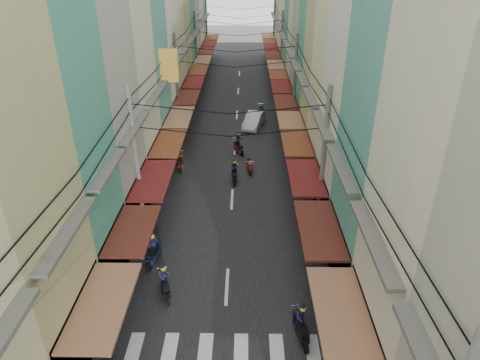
{
  "coord_description": "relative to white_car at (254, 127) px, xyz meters",
  "views": [
    {
      "loc": [
        0.81,
        -17.25,
        13.73
      ],
      "look_at": [
        0.52,
        5.31,
        1.76
      ],
      "focal_mm": 32.0,
      "sensor_mm": 36.0,
      "label": 1
    }
  ],
  "objects": [
    {
      "name": "sidewalk_right",
      "position": [
        4.93,
        1.2,
        0.03
      ],
      "size": [
        3.0,
        80.0,
        0.06
      ],
      "primitive_type": "cube",
      "color": "gray",
      "rests_on": "ground"
    },
    {
      "name": "road",
      "position": [
        -1.57,
        1.2,
        0.01
      ],
      "size": [
        10.0,
        80.0,
        0.02
      ],
      "primitive_type": "cube",
      "color": "black",
      "rests_on": "ground"
    },
    {
      "name": "crosswalk",
      "position": [
        -1.57,
        -24.8,
        0.03
      ],
      "size": [
        7.55,
        2.4,
        0.01
      ],
      "color": "silver",
      "rests_on": "ground"
    },
    {
      "name": "traffic_sign",
      "position": [
        3.5,
        -18.58,
        2.4
      ],
      "size": [
        0.1,
        0.71,
        3.24
      ],
      "color": "slate",
      "rests_on": "ground"
    },
    {
      "name": "ground",
      "position": [
        -1.57,
        -18.8,
        0.0
      ],
      "size": [
        160.0,
        160.0,
        0.0
      ],
      "primitive_type": "plane",
      "color": "slate",
      "rests_on": "ground"
    },
    {
      "name": "moving_scooters",
      "position": [
        -1.9,
        -13.1,
        0.53
      ],
      "size": [
        7.32,
        29.35,
        1.83
      ],
      "color": "black",
      "rests_on": "ground"
    },
    {
      "name": "bicycle",
      "position": [
        5.25,
        -19.21,
        0.0
      ],
      "size": [
        1.65,
        1.06,
        1.07
      ],
      "primitive_type": "imported",
      "rotation": [
        0.0,
        0.0,
        1.91
      ],
      "color": "black",
      "rests_on": "ground"
    },
    {
      "name": "pedestrians",
      "position": [
        -5.31,
        -16.29,
        0.99
      ],
      "size": [
        13.93,
        22.13,
        2.1
      ],
      "color": "#251E28",
      "rests_on": "ground"
    },
    {
      "name": "building_row_right",
      "position": [
        6.34,
        -2.36,
        9.41
      ],
      "size": [
        7.8,
        68.98,
        22.59
      ],
      "color": "#44977A",
      "rests_on": "ground"
    },
    {
      "name": "sidewalk_left",
      "position": [
        -8.07,
        1.2,
        0.03
      ],
      "size": [
        3.0,
        80.0,
        0.06
      ],
      "primitive_type": "cube",
      "color": "gray",
      "rests_on": "ground"
    },
    {
      "name": "utility_poles",
      "position": [
        -1.57,
        -3.79,
        6.59
      ],
      "size": [
        10.2,
        66.13,
        8.2
      ],
      "color": "slate",
      "rests_on": "ground"
    },
    {
      "name": "building_row_left",
      "position": [
        -9.49,
        -2.24,
        9.78
      ],
      "size": [
        7.8,
        67.67,
        23.7
      ],
      "color": "silver",
      "rests_on": "ground"
    },
    {
      "name": "parked_scooters",
      "position": [
        1.45,
        -22.22,
        0.48
      ],
      "size": [
        12.79,
        11.07,
        1.02
      ],
      "color": "black",
      "rests_on": "ground"
    },
    {
      "name": "white_car",
      "position": [
        0.0,
        0.0,
        0.0
      ],
      "size": [
        4.79,
        2.78,
        1.59
      ],
      "primitive_type": "imported",
      "rotation": [
        0.0,
        0.0,
        -0.24
      ],
      "color": "silver",
      "rests_on": "ground"
    }
  ]
}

